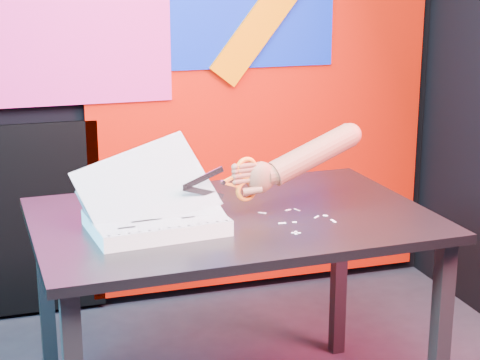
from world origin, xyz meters
name	(u,v)px	position (x,y,z in m)	size (l,w,h in m)	color
room	(207,38)	(0.00, 0.00, 1.35)	(3.01, 3.01, 2.71)	#22232C
backdrop	(133,100)	(0.06, 1.46, 0.96)	(2.88, 0.05, 2.08)	red
work_table	(232,240)	(0.18, 0.39, 0.67)	(1.28, 0.87, 0.75)	#282828
printout_stack	(155,221)	(-0.08, 0.32, 0.78)	(0.45, 0.32, 0.29)	white
scissors	(241,180)	(0.20, 0.34, 0.88)	(0.25, 0.05, 0.14)	#ABABAB
hand_forearm	(304,158)	(0.42, 0.38, 0.92)	(0.46, 0.13, 0.19)	brown
paper_clippings	(299,220)	(0.36, 0.28, 0.75)	(0.21, 0.24, 0.00)	white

